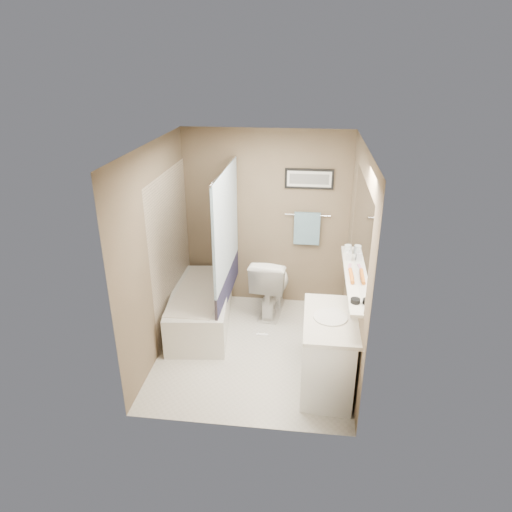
# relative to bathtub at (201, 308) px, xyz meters

# --- Properties ---
(ground) EXTENTS (2.50, 2.50, 0.00)m
(ground) POSITION_rel_bathtub_xyz_m (0.75, -0.45, -0.25)
(ground) COLOR silver
(ground) RESTS_ON ground
(ceiling) EXTENTS (2.20, 2.50, 0.04)m
(ceiling) POSITION_rel_bathtub_xyz_m (0.75, -0.45, 2.13)
(ceiling) COLOR white
(ceiling) RESTS_ON wall_back
(wall_back) EXTENTS (2.20, 0.04, 2.40)m
(wall_back) POSITION_rel_bathtub_xyz_m (0.75, 0.78, 0.95)
(wall_back) COLOR brown
(wall_back) RESTS_ON ground
(wall_front) EXTENTS (2.20, 0.04, 2.40)m
(wall_front) POSITION_rel_bathtub_xyz_m (0.75, -1.68, 0.95)
(wall_front) COLOR brown
(wall_front) RESTS_ON ground
(wall_left) EXTENTS (0.04, 2.50, 2.40)m
(wall_left) POSITION_rel_bathtub_xyz_m (-0.33, -0.45, 0.95)
(wall_left) COLOR brown
(wall_left) RESTS_ON ground
(wall_right) EXTENTS (0.04, 2.50, 2.40)m
(wall_right) POSITION_rel_bathtub_xyz_m (1.83, -0.45, 0.95)
(wall_right) COLOR brown
(wall_right) RESTS_ON ground
(tile_surround) EXTENTS (0.02, 1.55, 2.00)m
(tile_surround) POSITION_rel_bathtub_xyz_m (-0.34, 0.05, 0.75)
(tile_surround) COLOR tan
(tile_surround) RESTS_ON wall_left
(curtain_rod) EXTENTS (0.02, 1.55, 0.02)m
(curtain_rod) POSITION_rel_bathtub_xyz_m (0.35, 0.05, 1.80)
(curtain_rod) COLOR silver
(curtain_rod) RESTS_ON wall_left
(curtain_upper) EXTENTS (0.03, 1.45, 1.28)m
(curtain_upper) POSITION_rel_bathtub_xyz_m (0.35, 0.05, 1.15)
(curtain_upper) COLOR white
(curtain_upper) RESTS_ON curtain_rod
(curtain_lower) EXTENTS (0.03, 1.45, 0.36)m
(curtain_lower) POSITION_rel_bathtub_xyz_m (0.35, 0.05, 0.33)
(curtain_lower) COLOR #262444
(curtain_lower) RESTS_ON curtain_rod
(mirror) EXTENTS (0.02, 1.60, 1.00)m
(mirror) POSITION_rel_bathtub_xyz_m (1.84, -0.60, 1.37)
(mirror) COLOR silver
(mirror) RESTS_ON wall_right
(shelf) EXTENTS (0.12, 1.60, 0.03)m
(shelf) POSITION_rel_bathtub_xyz_m (1.79, -0.60, 0.85)
(shelf) COLOR silver
(shelf) RESTS_ON wall_right
(towel_bar) EXTENTS (0.60, 0.02, 0.02)m
(towel_bar) POSITION_rel_bathtub_xyz_m (1.30, 0.77, 1.05)
(towel_bar) COLOR silver
(towel_bar) RESTS_ON wall_back
(towel) EXTENTS (0.34, 0.05, 0.44)m
(towel) POSITION_rel_bathtub_xyz_m (1.30, 0.75, 0.87)
(towel) COLOR #92C4D4
(towel) RESTS_ON towel_bar
(art_frame) EXTENTS (0.62, 0.02, 0.26)m
(art_frame) POSITION_rel_bathtub_xyz_m (1.30, 0.78, 1.53)
(art_frame) COLOR black
(art_frame) RESTS_ON wall_back
(art_mat) EXTENTS (0.56, 0.00, 0.20)m
(art_mat) POSITION_rel_bathtub_xyz_m (1.30, 0.77, 1.53)
(art_mat) COLOR white
(art_mat) RESTS_ON art_frame
(art_image) EXTENTS (0.50, 0.00, 0.13)m
(art_image) POSITION_rel_bathtub_xyz_m (1.30, 0.77, 1.53)
(art_image) COLOR #595959
(art_image) RESTS_ON art_mat
(door) EXTENTS (0.80, 0.02, 2.00)m
(door) POSITION_rel_bathtub_xyz_m (1.30, -1.69, 0.75)
(door) COLOR silver
(door) RESTS_ON wall_front
(door_handle) EXTENTS (0.10, 0.02, 0.02)m
(door_handle) POSITION_rel_bathtub_xyz_m (0.97, -1.64, 0.75)
(door_handle) COLOR silver
(door_handle) RESTS_ON door
(bathtub) EXTENTS (0.87, 1.57, 0.50)m
(bathtub) POSITION_rel_bathtub_xyz_m (0.00, 0.00, 0.00)
(bathtub) COLOR white
(bathtub) RESTS_ON ground
(tub_rim) EXTENTS (0.56, 1.36, 0.02)m
(tub_rim) POSITION_rel_bathtub_xyz_m (-0.00, 0.00, 0.25)
(tub_rim) COLOR beige
(tub_rim) RESTS_ON bathtub
(toilet) EXTENTS (0.55, 0.86, 0.83)m
(toilet) POSITION_rel_bathtub_xyz_m (0.86, 0.46, 0.17)
(toilet) COLOR white
(toilet) RESTS_ON ground
(vanity) EXTENTS (0.56, 0.93, 0.80)m
(vanity) POSITION_rel_bathtub_xyz_m (1.60, -1.02, 0.15)
(vanity) COLOR white
(vanity) RESTS_ON ground
(countertop) EXTENTS (0.54, 0.96, 0.04)m
(countertop) POSITION_rel_bathtub_xyz_m (1.59, -1.02, 0.57)
(countertop) COLOR beige
(countertop) RESTS_ON vanity
(sink_basin) EXTENTS (0.34, 0.34, 0.01)m
(sink_basin) POSITION_rel_bathtub_xyz_m (1.58, -1.02, 0.60)
(sink_basin) COLOR silver
(sink_basin) RESTS_ON countertop
(faucet_spout) EXTENTS (0.02, 0.02, 0.10)m
(faucet_spout) POSITION_rel_bathtub_xyz_m (1.78, -1.02, 0.64)
(faucet_spout) COLOR white
(faucet_spout) RESTS_ON countertop
(faucet_knob) EXTENTS (0.05, 0.05, 0.05)m
(faucet_knob) POSITION_rel_bathtub_xyz_m (1.78, -0.92, 0.62)
(faucet_knob) COLOR silver
(faucet_knob) RESTS_ON countertop
(candle_bowl_near) EXTENTS (0.09, 0.09, 0.04)m
(candle_bowl_near) POSITION_rel_bathtub_xyz_m (1.79, -1.17, 0.89)
(candle_bowl_near) COLOR black
(candle_bowl_near) RESTS_ON shelf
(hair_brush_front) EXTENTS (0.04, 0.22, 0.04)m
(hair_brush_front) POSITION_rel_bathtub_xyz_m (1.79, -0.70, 0.89)
(hair_brush_front) COLOR orange
(hair_brush_front) RESTS_ON shelf
(hair_brush_back) EXTENTS (0.05, 0.22, 0.04)m
(hair_brush_back) POSITION_rel_bathtub_xyz_m (1.79, -0.60, 0.89)
(hair_brush_back) COLOR orange
(hair_brush_back) RESTS_ON shelf
(pink_comb) EXTENTS (0.05, 0.16, 0.01)m
(pink_comb) POSITION_rel_bathtub_xyz_m (1.79, -0.39, 0.87)
(pink_comb) COLOR pink
(pink_comb) RESTS_ON shelf
(glass_jar) EXTENTS (0.08, 0.08, 0.10)m
(glass_jar) POSITION_rel_bathtub_xyz_m (1.79, -0.01, 0.92)
(glass_jar) COLOR white
(glass_jar) RESTS_ON shelf
(soap_bottle) EXTENTS (0.07, 0.07, 0.14)m
(soap_bottle) POSITION_rel_bathtub_xyz_m (1.79, -0.20, 0.93)
(soap_bottle) COLOR #999999
(soap_bottle) RESTS_ON shelf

